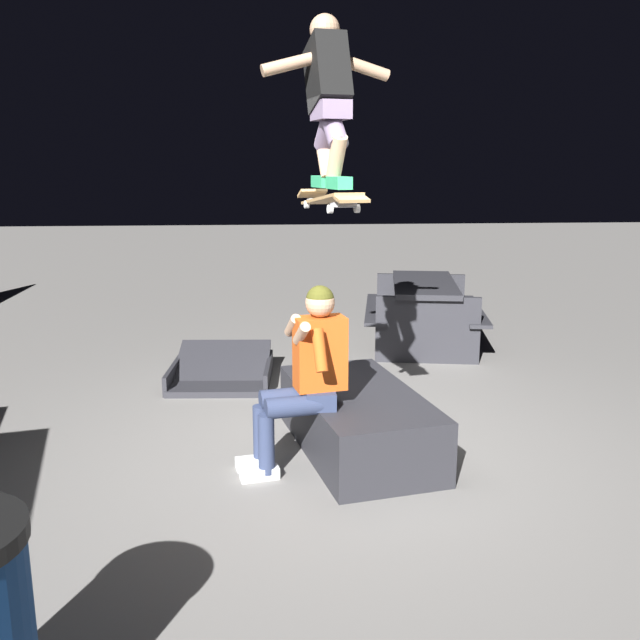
{
  "coord_description": "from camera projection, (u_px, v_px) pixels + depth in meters",
  "views": [
    {
      "loc": [
        -4.71,
        0.53,
        2.07
      ],
      "look_at": [
        -0.2,
        0.18,
        1.05
      ],
      "focal_mm": 38.83,
      "sensor_mm": 36.0,
      "label": 1
    }
  ],
  "objects": [
    {
      "name": "picnic_table_back",
      "position": [
        424.0,
        303.0,
        8.04
      ],
      "size": [
        1.9,
        1.61,
        0.75
      ],
      "color": "#28282D",
      "rests_on": "ground"
    },
    {
      "name": "ledge_box_main",
      "position": [
        358.0,
        420.0,
        5.1
      ],
      "size": [
        1.72,
        1.11,
        0.45
      ],
      "primitive_type": "cube",
      "rotation": [
        0.0,
        0.0,
        0.2
      ],
      "color": "#28282D",
      "rests_on": "ground"
    },
    {
      "name": "skater_airborne",
      "position": [
        328.0,
        93.0,
        4.55
      ],
      "size": [
        0.64,
        0.88,
        1.12
      ],
      "color": "#2D9E66"
    },
    {
      "name": "person_sitting_on_ledge",
      "position": [
        305.0,
        370.0,
        4.68
      ],
      "size": [
        0.59,
        0.78,
        1.29
      ],
      "color": "#2D3856",
      "rests_on": "ground"
    },
    {
      "name": "ground_plane",
      "position": [
        342.0,
        453.0,
        5.08
      ],
      "size": [
        40.0,
        40.0,
        0.0
      ],
      "primitive_type": "plane",
      "color": "slate"
    },
    {
      "name": "skateboard",
      "position": [
        331.0,
        199.0,
        4.64
      ],
      "size": [
        1.04,
        0.41,
        0.13
      ],
      "color": "#AD8451"
    },
    {
      "name": "kicker_ramp",
      "position": [
        222.0,
        375.0,
        6.75
      ],
      "size": [
        1.09,
        1.01,
        0.39
      ],
      "color": "#28282D",
      "rests_on": "ground"
    }
  ]
}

